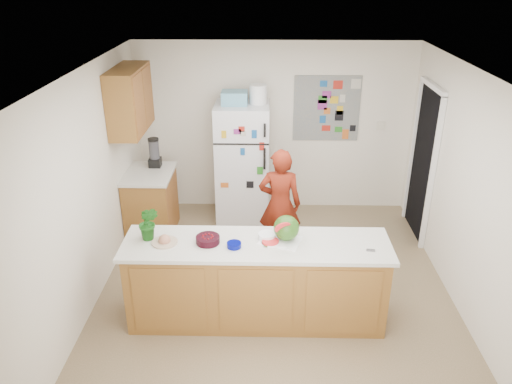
{
  "coord_description": "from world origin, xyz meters",
  "views": [
    {
      "loc": [
        -0.11,
        -4.79,
        3.45
      ],
      "look_at": [
        -0.22,
        0.2,
        1.16
      ],
      "focal_mm": 35.0,
      "sensor_mm": 36.0,
      "label": 1
    }
  ],
  "objects_px": {
    "refrigerator": "(243,162)",
    "cherry_bowl": "(208,240)",
    "person": "(280,204)",
    "watermelon": "(286,228)"
  },
  "relations": [
    {
      "from": "refrigerator",
      "to": "person",
      "type": "xyz_separation_m",
      "value": [
        0.51,
        -1.11,
        -0.12
      ]
    },
    {
      "from": "refrigerator",
      "to": "watermelon",
      "type": "distance_m",
      "value": 2.39
    },
    {
      "from": "cherry_bowl",
      "to": "person",
      "type": "bearing_deg",
      "value": 59.7
    },
    {
      "from": "cherry_bowl",
      "to": "watermelon",
      "type": "bearing_deg",
      "value": 5.02
    },
    {
      "from": "person",
      "to": "watermelon",
      "type": "bearing_deg",
      "value": 94.97
    },
    {
      "from": "person",
      "to": "watermelon",
      "type": "height_order",
      "value": "person"
    },
    {
      "from": "refrigerator",
      "to": "cherry_bowl",
      "type": "bearing_deg",
      "value": -95.57
    },
    {
      "from": "watermelon",
      "to": "refrigerator",
      "type": "bearing_deg",
      "value": 103.29
    },
    {
      "from": "watermelon",
      "to": "cherry_bowl",
      "type": "bearing_deg",
      "value": -174.98
    },
    {
      "from": "person",
      "to": "refrigerator",
      "type": "bearing_deg",
      "value": -61.83
    }
  ]
}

